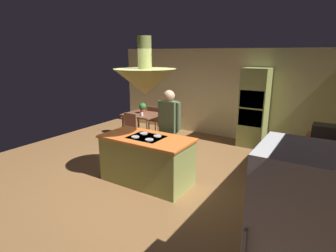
# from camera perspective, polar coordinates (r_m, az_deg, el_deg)

# --- Properties ---
(ground) EXTENTS (8.16, 8.16, 0.00)m
(ground) POSITION_cam_1_polar(r_m,az_deg,el_deg) (5.60, -3.10, -10.71)
(ground) COLOR olive
(wall_back) EXTENTS (6.80, 0.10, 2.55)m
(wall_back) POSITION_cam_1_polar(r_m,az_deg,el_deg) (8.18, 10.89, 6.68)
(wall_back) COLOR beige
(wall_back) RESTS_ON ground
(kitchen_island) EXTENTS (1.74, 0.88, 0.93)m
(kitchen_island) POSITION_cam_1_polar(r_m,az_deg,el_deg) (5.26, -4.43, -7.00)
(kitchen_island) COLOR #8C934C
(kitchen_island) RESTS_ON ground
(counter_run_right) EXTENTS (0.73, 2.56, 0.91)m
(counter_run_right) POSITION_cam_1_polar(r_m,az_deg,el_deg) (5.10, 28.90, -9.63)
(counter_run_right) COLOR #8C934C
(counter_run_right) RESTS_ON ground
(oven_tower) EXTENTS (0.66, 0.62, 2.06)m
(oven_tower) POSITION_cam_1_polar(r_m,az_deg,el_deg) (7.51, 17.49, 3.62)
(oven_tower) COLOR #8C934C
(oven_tower) RESTS_ON ground
(refrigerator) EXTENTS (0.72, 0.74, 1.73)m
(refrigerator) POSITION_cam_1_polar(r_m,az_deg,el_deg) (2.71, 25.10, -21.94)
(refrigerator) COLOR white
(refrigerator) RESTS_ON ground
(dining_table) EXTENTS (0.97, 0.82, 0.76)m
(dining_table) POSITION_cam_1_polar(r_m,az_deg,el_deg) (7.79, -5.37, 1.76)
(dining_table) COLOR brown
(dining_table) RESTS_ON ground
(person_at_island) EXTENTS (0.53, 0.23, 1.71)m
(person_at_island) POSITION_cam_1_polar(r_m,az_deg,el_deg) (5.62, 0.24, 0.16)
(person_at_island) COLOR tan
(person_at_island) RESTS_ON ground
(range_hood) EXTENTS (1.10, 1.10, 1.00)m
(range_hood) POSITION_cam_1_polar(r_m,az_deg,el_deg) (4.90, -4.79, 9.53)
(range_hood) COLOR #8C934C
(pendant_light_over_table) EXTENTS (0.32, 0.32, 0.82)m
(pendant_light_over_table) POSITION_cam_1_polar(r_m,az_deg,el_deg) (7.60, -5.60, 10.71)
(pendant_light_over_table) COLOR beige
(chair_facing_island) EXTENTS (0.40, 0.40, 0.87)m
(chair_facing_island) POSITION_cam_1_polar(r_m,az_deg,el_deg) (7.35, -8.32, -0.30)
(chair_facing_island) COLOR brown
(chair_facing_island) RESTS_ON ground
(chair_by_back_wall) EXTENTS (0.40, 0.40, 0.87)m
(chair_by_back_wall) POSITION_cam_1_polar(r_m,az_deg,el_deg) (8.31, -2.71, 1.65)
(chair_by_back_wall) COLOR brown
(chair_by_back_wall) RESTS_ON ground
(potted_plant_on_table) EXTENTS (0.20, 0.20, 0.30)m
(potted_plant_on_table) POSITION_cam_1_polar(r_m,az_deg,el_deg) (7.79, -5.32, 3.89)
(potted_plant_on_table) COLOR #99382D
(potted_plant_on_table) RESTS_ON dining_table
(cup_on_table) EXTENTS (0.07, 0.07, 0.09)m
(cup_on_table) POSITION_cam_1_polar(r_m,az_deg,el_deg) (7.51, -5.47, 2.49)
(cup_on_table) COLOR white
(cup_on_table) RESTS_ON dining_table
(canister_flour) EXTENTS (0.11, 0.11, 0.19)m
(canister_flour) POSITION_cam_1_polar(r_m,az_deg,el_deg) (4.32, 29.19, -6.21)
(canister_flour) COLOR silver
(canister_flour) RESTS_ON counter_run_right
(canister_sugar) EXTENTS (0.13, 0.13, 0.16)m
(canister_sugar) POSITION_cam_1_polar(r_m,az_deg,el_deg) (4.49, 29.31, -5.67)
(canister_sugar) COLOR silver
(canister_sugar) RESTS_ON counter_run_right
(canister_tea) EXTENTS (0.10, 0.10, 0.14)m
(canister_tea) POSITION_cam_1_polar(r_m,az_deg,el_deg) (4.67, 29.44, -5.06)
(canister_tea) COLOR silver
(canister_tea) RESTS_ON counter_run_right
(microwave_on_counter) EXTENTS (0.46, 0.36, 0.28)m
(microwave_on_counter) POSITION_cam_1_polar(r_m,az_deg,el_deg) (5.63, 30.16, -1.22)
(microwave_on_counter) COLOR #232326
(microwave_on_counter) RESTS_ON counter_run_right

